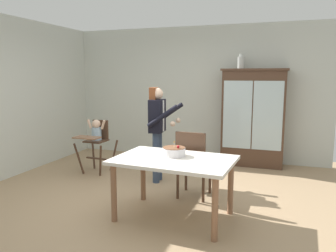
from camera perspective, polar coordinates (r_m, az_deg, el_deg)
ground_plane at (r=4.66m, az=-3.70°, el=-12.84°), size 6.24×6.24×0.00m
wall_back at (r=6.85m, az=4.70°, el=5.68°), size 5.32×0.06×2.70m
china_cabinet at (r=6.43m, az=14.54°, el=1.44°), size 1.20×0.48×1.84m
ceramic_vase at (r=6.41m, az=12.58°, el=10.75°), size 0.13×0.13×0.27m
high_chair_with_toddler at (r=5.93m, az=-12.36°, el=-1.75°), size 0.60×0.70×0.95m
adult_person at (r=5.25m, az=-1.81°, el=0.59°), size 0.53×0.51×1.53m
dining_table at (r=3.95m, az=1.02°, el=-7.01°), size 1.46×1.03×0.74m
birthday_cake at (r=4.03m, az=1.06°, el=-4.45°), size 0.28×0.28×0.19m
dining_chair_far_side at (r=4.59m, az=4.25°, el=-5.90°), size 0.46×0.46×0.96m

